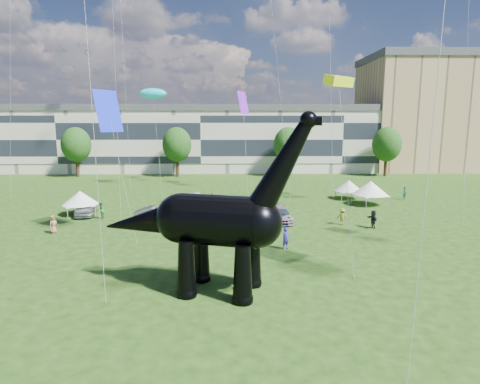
{
  "coord_description": "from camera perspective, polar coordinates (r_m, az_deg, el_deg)",
  "views": [
    {
      "loc": [
        -2.04,
        -19.51,
        9.83
      ],
      "look_at": [
        -1.52,
        8.0,
        5.0
      ],
      "focal_mm": 30.0,
      "sensor_mm": 36.0,
      "label": 1
    }
  ],
  "objects": [
    {
      "name": "car_silver",
      "position": [
        45.77,
        -21.11,
        -2.08
      ],
      "size": [
        2.94,
        5.11,
        1.64
      ],
      "primitive_type": "imported",
      "rotation": [
        0.0,
        0.0,
        0.22
      ],
      "color": "silver",
      "rests_on": "ground"
    },
    {
      "name": "tree_mid_right",
      "position": [
        73.29,
        6.83,
        7.12
      ],
      "size": [
        5.2,
        5.2,
        9.44
      ],
      "color": "#382314",
      "rests_on": "ground"
    },
    {
      "name": "tree_far_left",
      "position": [
        77.8,
        -22.31,
        6.61
      ],
      "size": [
        5.2,
        5.2,
        9.44
      ],
      "color": "#382314",
      "rests_on": "ground"
    },
    {
      "name": "apartment_block",
      "position": [
        94.4,
        25.74,
        9.7
      ],
      "size": [
        28.0,
        18.0,
        22.0
      ],
      "primitive_type": "cube",
      "color": "tan",
      "rests_on": "ground"
    },
    {
      "name": "tree_mid_left",
      "position": [
        73.28,
        -8.97,
        7.07
      ],
      "size": [
        5.2,
        5.2,
        9.44
      ],
      "color": "#382314",
      "rests_on": "ground"
    },
    {
      "name": "tree_far_right",
      "position": [
        77.83,
        20.17,
        6.75
      ],
      "size": [
        5.2,
        5.2,
        9.44
      ],
      "color": "#382314",
      "rests_on": "ground"
    },
    {
      "name": "car_grey",
      "position": [
        41.09,
        -11.65,
        -3.04
      ],
      "size": [
        4.47,
        1.58,
        1.47
      ],
      "primitive_type": "imported",
      "rotation": [
        0.0,
        0.0,
        1.57
      ],
      "color": "slate",
      "rests_on": "ground"
    },
    {
      "name": "gazebo_far",
      "position": [
        53.36,
        15.21,
        0.86
      ],
      "size": [
        3.67,
        3.67,
        2.44
      ],
      "rotation": [
        0.0,
        0.0,
        0.05
      ],
      "color": "silver",
      "rests_on": "ground"
    },
    {
      "name": "gazebo_near",
      "position": [
        50.22,
        18.05,
        0.52
      ],
      "size": [
        5.12,
        5.12,
        2.89
      ],
      "rotation": [
        0.0,
        0.0,
        0.28
      ],
      "color": "white",
      "rests_on": "ground"
    },
    {
      "name": "terrace_row",
      "position": [
        81.82,
        -5.31,
        7.23
      ],
      "size": [
        78.0,
        11.0,
        12.0
      ],
      "primitive_type": "cube",
      "color": "beige",
      "rests_on": "ground"
    },
    {
      "name": "ground",
      "position": [
        21.95,
        4.55,
        -16.69
      ],
      "size": [
        220.0,
        220.0,
        0.0
      ],
      "primitive_type": "plane",
      "color": "#16330C",
      "rests_on": "ground"
    },
    {
      "name": "car_dark",
      "position": [
        40.17,
        5.77,
        -3.24
      ],
      "size": [
        2.34,
        4.92,
        1.38
      ],
      "primitive_type": "imported",
      "rotation": [
        0.0,
        0.0,
        0.09
      ],
      "color": "#595960",
      "rests_on": "ground"
    },
    {
      "name": "visitors",
      "position": [
        35.56,
        -2.64,
        -4.67
      ],
      "size": [
        48.98,
        40.43,
        1.84
      ],
      "color": "#582F6A",
      "rests_on": "ground"
    },
    {
      "name": "gazebo_left",
      "position": [
        46.1,
        -21.78,
        -0.79
      ],
      "size": [
        4.82,
        4.82,
        2.57
      ],
      "rotation": [
        0.0,
        0.0,
        0.4
      ],
      "color": "white",
      "rests_on": "ground"
    },
    {
      "name": "dinosaur_sculpture",
      "position": [
        23.23,
        -4.23,
        -4.42
      ],
      "size": [
        13.16,
        5.4,
        10.79
      ],
      "rotation": [
        0.0,
        0.0,
        -0.27
      ],
      "color": "black",
      "rests_on": "ground"
    },
    {
      "name": "car_white",
      "position": [
        48.63,
        -5.98,
        -0.92
      ],
      "size": [
        5.33,
        3.0,
        1.41
      ],
      "primitive_type": "imported",
      "rotation": [
        0.0,
        0.0,
        1.43
      ],
      "color": "white",
      "rests_on": "ground"
    }
  ]
}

